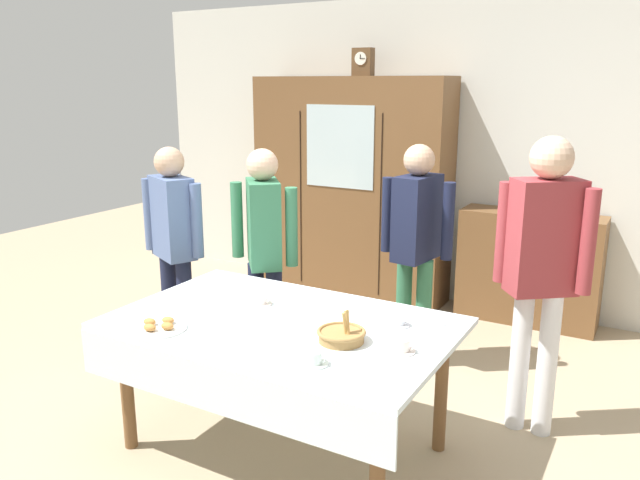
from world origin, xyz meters
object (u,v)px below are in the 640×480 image
at_px(tea_cup_back_edge, 314,359).
at_px(spoon_mid_right, 439,324).
at_px(bookshelf_low, 529,268).
at_px(book_stack, 534,206).
at_px(tea_cup_far_right, 402,347).
at_px(tea_cup_mid_right, 398,320).
at_px(person_behind_table_right, 416,235).
at_px(tea_cup_center, 261,300).
at_px(bread_basket, 341,335).
at_px(dining_table, 279,339).
at_px(person_behind_table_left, 543,258).
at_px(tea_cup_mid_left, 254,291).
at_px(mantel_clock, 363,62).
at_px(pastry_plate, 159,327).
at_px(person_beside_shelf, 173,234).
at_px(wall_cabinet, 351,188).
at_px(spoon_front_edge, 303,309).
at_px(person_near_right_end, 264,241).

height_order(tea_cup_back_edge, spoon_mid_right, tea_cup_back_edge).
distance_m(bookshelf_low, book_stack, 0.53).
distance_m(tea_cup_far_right, tea_cup_mid_right, 0.33).
xyz_separation_m(book_stack, person_behind_table_right, (-0.53, -1.23, -0.05)).
distance_m(bookshelf_low, tea_cup_center, 2.67).
height_order(book_stack, person_behind_table_right, person_behind_table_right).
distance_m(book_stack, bread_basket, 2.72).
height_order(tea_cup_mid_right, spoon_mid_right, tea_cup_mid_right).
xyz_separation_m(bookshelf_low, book_stack, (-0.00, 0.00, 0.53)).
distance_m(dining_table, person_behind_table_left, 1.50).
height_order(tea_cup_mid_left, tea_cup_center, same).
xyz_separation_m(mantel_clock, pastry_plate, (0.31, -2.96, -1.37)).
xyz_separation_m(tea_cup_mid_right, person_beside_shelf, (-1.87, 0.38, 0.15)).
relative_size(book_stack, person_behind_table_left, 0.12).
xyz_separation_m(tea_cup_center, spoon_mid_right, (0.98, 0.21, -0.02)).
bearing_deg(spoon_mid_right, wall_cabinet, 126.66).
distance_m(wall_cabinet, person_beside_shelf, 1.98).
distance_m(mantel_clock, tea_cup_far_right, 3.30).
xyz_separation_m(wall_cabinet, mantel_clock, (0.11, -0.00, 1.13)).
distance_m(tea_cup_center, person_behind_table_left, 1.57).
height_order(bread_basket, person_behind_table_left, person_behind_table_left).
bearing_deg(tea_cup_back_edge, tea_cup_mid_left, 140.97).
relative_size(spoon_front_edge, person_behind_table_left, 0.07).
relative_size(tea_cup_center, person_behind_table_left, 0.08).
bearing_deg(person_beside_shelf, tea_cup_center, -23.74).
height_order(book_stack, tea_cup_center, book_stack).
xyz_separation_m(dining_table, person_behind_table_right, (0.21, 1.41, 0.29)).
distance_m(wall_cabinet, tea_cup_center, 2.51).
bearing_deg(spoon_mid_right, dining_table, -151.64).
bearing_deg(dining_table, book_stack, 74.27).
xyz_separation_m(wall_cabinet, person_near_right_end, (0.26, -1.80, -0.07)).
xyz_separation_m(mantel_clock, tea_cup_center, (0.55, -2.41, -1.36)).
bearing_deg(bread_basket, tea_cup_center, 159.87).
bearing_deg(person_beside_shelf, spoon_mid_right, -7.22).
height_order(bread_basket, spoon_mid_right, bread_basket).
distance_m(bread_basket, person_beside_shelf, 1.86).
height_order(tea_cup_far_right, person_behind_table_right, person_behind_table_right).
relative_size(tea_cup_mid_left, bread_basket, 0.54).
xyz_separation_m(spoon_mid_right, person_behind_table_right, (-0.52, 1.01, 0.20)).
bearing_deg(tea_cup_mid_right, tea_cup_center, -173.49).
height_order(book_stack, spoon_front_edge, book_stack).
relative_size(pastry_plate, person_beside_shelf, 0.18).
relative_size(spoon_front_edge, person_behind_table_right, 0.08).
bearing_deg(tea_cup_center, person_behind_table_right, 69.74).
height_order(tea_cup_mid_right, pastry_plate, tea_cup_mid_right).
bearing_deg(bread_basket, book_stack, 82.66).
relative_size(tea_cup_mid_left, tea_cup_center, 1.00).
bearing_deg(person_behind_table_left, bookshelf_low, 102.59).
relative_size(tea_cup_mid_left, tea_cup_mid_right, 1.00).
xyz_separation_m(pastry_plate, person_beside_shelf, (-0.83, 1.03, 0.17)).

